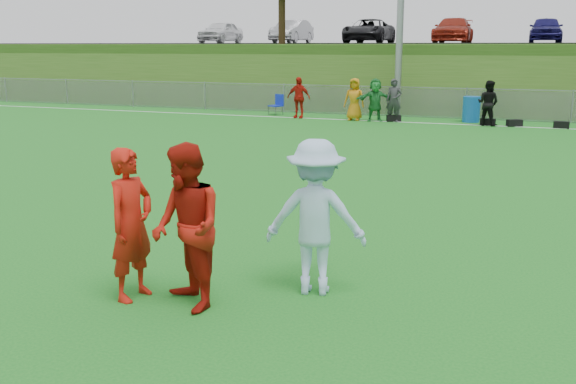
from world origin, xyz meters
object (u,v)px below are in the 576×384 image
at_px(frisbee, 327,197).
at_px(recycling_bin, 471,109).
at_px(player_red_left, 131,224).
at_px(player_blue, 316,217).
at_px(player_red_center, 187,228).

bearing_deg(frisbee, recycling_bin, 89.12).
distance_m(player_red_left, player_blue, 2.19).
bearing_deg(player_blue, player_red_left, 14.10).
xyz_separation_m(player_blue, recycling_bin, (0.24, 19.22, -0.45)).
distance_m(player_red_left, player_red_center, 0.77).
bearing_deg(recycling_bin, player_blue, -90.72).
relative_size(player_red_left, player_red_center, 0.95).
relative_size(player_red_left, player_blue, 0.96).
relative_size(player_red_center, player_blue, 1.01).
distance_m(player_red_left, frisbee, 2.49).
xyz_separation_m(player_red_center, recycling_bin, (1.46, 20.19, -0.46)).
bearing_deg(player_blue, frisbee, -97.06).
xyz_separation_m(player_red_left, player_blue, (1.98, 0.93, 0.04)).
bearing_deg(player_red_center, frisbee, 95.02).
height_order(player_red_left, player_red_center, player_red_center).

